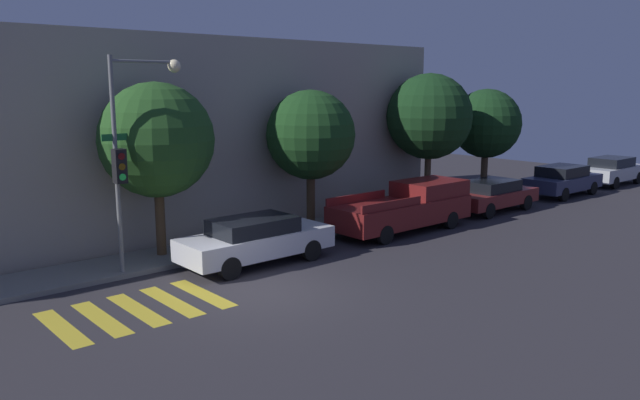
# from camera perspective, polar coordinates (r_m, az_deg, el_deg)

# --- Properties ---
(ground_plane) EXTENTS (60.00, 60.00, 0.00)m
(ground_plane) POSITION_cam_1_polar(r_m,az_deg,el_deg) (15.91, -5.83, -8.40)
(ground_plane) COLOR #2D2B30
(sidewalk) EXTENTS (26.00, 2.09, 0.14)m
(sidewalk) POSITION_cam_1_polar(r_m,az_deg,el_deg) (19.38, -13.09, -4.96)
(sidewalk) COLOR slate
(sidewalk) RESTS_ON ground
(building_row) EXTENTS (26.00, 6.00, 6.75)m
(building_row) POSITION_cam_1_polar(r_m,az_deg,el_deg) (22.82, -18.69, 5.49)
(building_row) COLOR #A89E8E
(building_row) RESTS_ON ground
(crosswalk) EXTENTS (3.88, 2.60, 0.00)m
(crosswalk) POSITION_cam_1_polar(r_m,az_deg,el_deg) (15.28, -16.36, -9.58)
(crosswalk) COLOR gold
(crosswalk) RESTS_ON ground
(traffic_light_pole) EXTENTS (2.33, 0.56, 5.90)m
(traffic_light_pole) POSITION_cam_1_polar(r_m,az_deg,el_deg) (17.30, -16.88, 5.26)
(traffic_light_pole) COLOR slate
(traffic_light_pole) RESTS_ON ground
(sedan_near_corner) EXTENTS (4.58, 1.75, 1.38)m
(sedan_near_corner) POSITION_cam_1_polar(r_m,az_deg,el_deg) (18.16, -5.90, -3.60)
(sedan_near_corner) COLOR silver
(sedan_near_corner) RESTS_ON ground
(pickup_truck) EXTENTS (5.60, 1.94, 1.69)m
(pickup_truck) POSITION_cam_1_polar(r_m,az_deg,el_deg) (22.45, 7.97, -0.61)
(pickup_truck) COLOR maroon
(pickup_truck) RESTS_ON ground
(sedan_middle) EXTENTS (4.33, 1.74, 1.31)m
(sedan_middle) POSITION_cam_1_polar(r_m,az_deg,el_deg) (26.59, 15.44, 0.47)
(sedan_middle) COLOR maroon
(sedan_middle) RESTS_ON ground
(sedan_far_end) EXTENTS (4.36, 1.81, 1.43)m
(sedan_far_end) POSITION_cam_1_polar(r_m,az_deg,el_deg) (31.46, 21.29, 1.72)
(sedan_far_end) COLOR #2D3351
(sedan_far_end) RESTS_ON ground
(sedan_tail_of_row) EXTENTS (4.29, 1.76, 1.45)m
(sedan_tail_of_row) POSITION_cam_1_polar(r_m,az_deg,el_deg) (36.02, 25.13, 2.48)
(sedan_tail_of_row) COLOR #B7BABF
(sedan_tail_of_row) RESTS_ON ground
(tree_near_corner) EXTENTS (3.35, 3.35, 5.24)m
(tree_near_corner) POSITION_cam_1_polar(r_m,az_deg,el_deg) (18.76, -14.72, 5.30)
(tree_near_corner) COLOR #4C3823
(tree_near_corner) RESTS_ON ground
(tree_midblock) EXTENTS (3.15, 3.15, 4.99)m
(tree_midblock) POSITION_cam_1_polar(r_m,az_deg,el_deg) (21.97, -0.87, 5.94)
(tree_midblock) COLOR #4C3823
(tree_midblock) RESTS_ON ground
(tree_far_end) EXTENTS (3.57, 3.57, 5.64)m
(tree_far_end) POSITION_cam_1_polar(r_m,az_deg,el_deg) (26.53, 9.96, 7.51)
(tree_far_end) COLOR brown
(tree_far_end) RESTS_ON ground
(tree_behind_truck) EXTENTS (3.16, 3.16, 4.99)m
(tree_behind_truck) POSITION_cam_1_polar(r_m,az_deg,el_deg) (29.83, 14.97, 6.74)
(tree_behind_truck) COLOR brown
(tree_behind_truck) RESTS_ON ground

